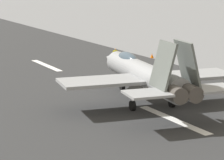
% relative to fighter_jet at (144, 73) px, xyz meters
% --- Properties ---
extents(ground_plane, '(400.00, 400.00, 0.00)m').
position_rel_fighter_jet_xyz_m(ground_plane, '(-4.39, 0.58, -2.39)').
color(ground_plane, slate).
extents(runway_strip, '(240.00, 26.00, 0.02)m').
position_rel_fighter_jet_xyz_m(runway_strip, '(-4.41, 0.58, -2.38)').
color(runway_strip, '#2D2E2F').
rests_on(runway_strip, ground).
extents(fighter_jet, '(17.61, 14.01, 5.59)m').
position_rel_fighter_jet_xyz_m(fighter_jet, '(0.00, 0.00, 0.00)').
color(fighter_jet, gray).
rests_on(fighter_jet, ground).
extents(crew_person, '(0.61, 0.47, 1.63)m').
position_rel_fighter_jet_xyz_m(crew_person, '(18.00, -7.27, -1.58)').
color(crew_person, '#1E2338').
rests_on(crew_person, ground).
extents(marker_cone_mid, '(0.44, 0.44, 0.55)m').
position_rel_fighter_jet_xyz_m(marker_cone_mid, '(5.25, -12.58, -2.12)').
color(marker_cone_mid, orange).
rests_on(marker_cone_mid, ground).
extents(marker_cone_far, '(0.44, 0.44, 0.55)m').
position_rel_fighter_jet_xyz_m(marker_cone_far, '(18.50, -12.58, -2.12)').
color(marker_cone_far, orange).
rests_on(marker_cone_far, ground).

